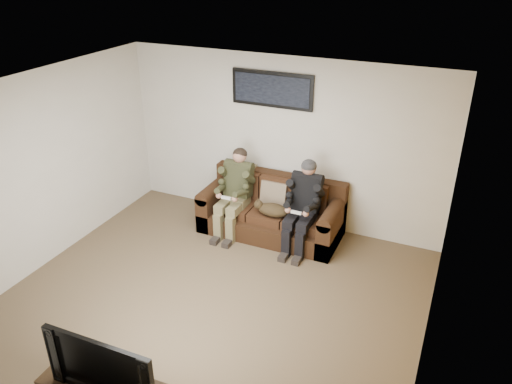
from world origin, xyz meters
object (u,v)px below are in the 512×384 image
at_px(sofa, 273,212).
at_px(cat, 272,209).
at_px(person_left, 235,187).
at_px(person_right, 304,201).
at_px(television, 108,361).
at_px(framed_poster, 272,90).

distance_m(sofa, cat, 0.34).
distance_m(person_left, person_right, 1.08).
distance_m(cat, television, 3.52).
bearing_deg(person_right, framed_poster, 142.61).
relative_size(sofa, television, 1.95).
bearing_deg(television, sofa, 88.75).
height_order(person_left, cat, person_left).
bearing_deg(person_left, cat, -7.99).
relative_size(person_right, cat, 1.95).
distance_m(sofa, person_right, 0.69).
height_order(sofa, framed_poster, framed_poster).
xyz_separation_m(person_left, person_right, (1.08, 0.00, 0.00)).
relative_size(sofa, cat, 3.19).
relative_size(sofa, person_right, 1.64).
height_order(sofa, television, television).
bearing_deg(person_right, person_left, -179.98).
bearing_deg(television, framed_poster, 91.50).
xyz_separation_m(framed_poster, television, (0.20, -4.17, -1.35)).
xyz_separation_m(person_left, cat, (0.63, -0.09, -0.19)).
bearing_deg(person_left, person_right, 0.02).
height_order(framed_poster, television, framed_poster).
relative_size(person_right, television, 1.19).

